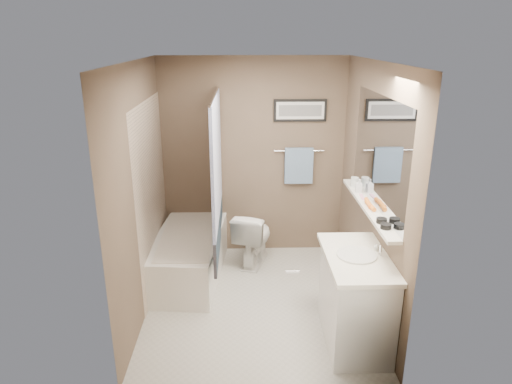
{
  "coord_description": "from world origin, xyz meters",
  "views": [
    {
      "loc": [
        -0.13,
        -4.09,
        2.61
      ],
      "look_at": [
        0.0,
        0.15,
        1.15
      ],
      "focal_mm": 32.0,
      "sensor_mm": 36.0,
      "label": 1
    }
  ],
  "objects_px": {
    "hair_brush_front": "(370,206)",
    "hair_brush_back": "(368,203)",
    "toilet": "(254,237)",
    "candle_bowl_near": "(386,226)",
    "soap_bottle": "(359,186)",
    "bathtub": "(189,255)",
    "glass_jar": "(355,182)",
    "vanity": "(355,301)",
    "candle_bowl_far": "(382,221)"
  },
  "relations": [
    {
      "from": "toilet",
      "to": "hair_brush_front",
      "type": "relative_size",
      "value": 3.02
    },
    {
      "from": "hair_brush_front",
      "to": "candle_bowl_far",
      "type": "bearing_deg",
      "value": -90.0
    },
    {
      "from": "candle_bowl_far",
      "to": "hair_brush_front",
      "type": "height_order",
      "value": "hair_brush_front"
    },
    {
      "from": "bathtub",
      "to": "toilet",
      "type": "bearing_deg",
      "value": 26.41
    },
    {
      "from": "toilet",
      "to": "vanity",
      "type": "relative_size",
      "value": 0.74
    },
    {
      "from": "soap_bottle",
      "to": "hair_brush_back",
      "type": "bearing_deg",
      "value": -90.0
    },
    {
      "from": "toilet",
      "to": "soap_bottle",
      "type": "height_order",
      "value": "soap_bottle"
    },
    {
      "from": "glass_jar",
      "to": "soap_bottle",
      "type": "distance_m",
      "value": 0.18
    },
    {
      "from": "candle_bowl_near",
      "to": "glass_jar",
      "type": "distance_m",
      "value": 1.09
    },
    {
      "from": "toilet",
      "to": "hair_brush_back",
      "type": "bearing_deg",
      "value": 153.37
    },
    {
      "from": "candle_bowl_near",
      "to": "hair_brush_front",
      "type": "distance_m",
      "value": 0.47
    },
    {
      "from": "hair_brush_front",
      "to": "vanity",
      "type": "bearing_deg",
      "value": -114.25
    },
    {
      "from": "hair_brush_front",
      "to": "toilet",
      "type": "bearing_deg",
      "value": 133.43
    },
    {
      "from": "vanity",
      "to": "candle_bowl_far",
      "type": "distance_m",
      "value": 0.76
    },
    {
      "from": "hair_brush_back",
      "to": "vanity",
      "type": "bearing_deg",
      "value": -111.09
    },
    {
      "from": "toilet",
      "to": "candle_bowl_near",
      "type": "relative_size",
      "value": 7.39
    },
    {
      "from": "vanity",
      "to": "hair_brush_front",
      "type": "relative_size",
      "value": 4.09
    },
    {
      "from": "candle_bowl_far",
      "to": "hair_brush_front",
      "type": "xyz_separation_m",
      "value": [
        0.0,
        0.35,
        0.0
      ]
    },
    {
      "from": "bathtub",
      "to": "vanity",
      "type": "distance_m",
      "value": 2.02
    },
    {
      "from": "hair_brush_back",
      "to": "soap_bottle",
      "type": "xyz_separation_m",
      "value": [
        0.0,
        0.38,
        0.05
      ]
    },
    {
      "from": "bathtub",
      "to": "hair_brush_back",
      "type": "height_order",
      "value": "hair_brush_back"
    },
    {
      "from": "bathtub",
      "to": "candle_bowl_near",
      "type": "xyz_separation_m",
      "value": [
        1.79,
        -1.28,
        0.89
      ]
    },
    {
      "from": "hair_brush_front",
      "to": "hair_brush_back",
      "type": "xyz_separation_m",
      "value": [
        0.0,
        0.07,
        0.0
      ]
    },
    {
      "from": "bathtub",
      "to": "candle_bowl_near",
      "type": "height_order",
      "value": "candle_bowl_near"
    },
    {
      "from": "candle_bowl_near",
      "to": "soap_bottle",
      "type": "distance_m",
      "value": 0.92
    },
    {
      "from": "bathtub",
      "to": "soap_bottle",
      "type": "height_order",
      "value": "soap_bottle"
    },
    {
      "from": "vanity",
      "to": "soap_bottle",
      "type": "bearing_deg",
      "value": 78.96
    },
    {
      "from": "vanity",
      "to": "hair_brush_front",
      "type": "distance_m",
      "value": 0.86
    },
    {
      "from": "bathtub",
      "to": "candle_bowl_near",
      "type": "relative_size",
      "value": 16.67
    },
    {
      "from": "hair_brush_front",
      "to": "hair_brush_back",
      "type": "distance_m",
      "value": 0.07
    },
    {
      "from": "toilet",
      "to": "hair_brush_front",
      "type": "distance_m",
      "value": 1.72
    },
    {
      "from": "candle_bowl_near",
      "to": "hair_brush_back",
      "type": "height_order",
      "value": "hair_brush_back"
    },
    {
      "from": "candle_bowl_far",
      "to": "hair_brush_back",
      "type": "distance_m",
      "value": 0.42
    },
    {
      "from": "vanity",
      "to": "candle_bowl_far",
      "type": "relative_size",
      "value": 10.0
    },
    {
      "from": "hair_brush_front",
      "to": "hair_brush_back",
      "type": "relative_size",
      "value": 1.0
    },
    {
      "from": "candle_bowl_far",
      "to": "glass_jar",
      "type": "height_order",
      "value": "glass_jar"
    },
    {
      "from": "vanity",
      "to": "candle_bowl_near",
      "type": "bearing_deg",
      "value": -17.09
    },
    {
      "from": "vanity",
      "to": "candle_bowl_far",
      "type": "bearing_deg",
      "value": 18.86
    },
    {
      "from": "toilet",
      "to": "hair_brush_back",
      "type": "height_order",
      "value": "hair_brush_back"
    },
    {
      "from": "bathtub",
      "to": "soap_bottle",
      "type": "bearing_deg",
      "value": -6.43
    },
    {
      "from": "glass_jar",
      "to": "hair_brush_front",
      "type": "bearing_deg",
      "value": -90.0
    },
    {
      "from": "hair_brush_back",
      "to": "glass_jar",
      "type": "bearing_deg",
      "value": 90.0
    },
    {
      "from": "glass_jar",
      "to": "soap_bottle",
      "type": "xyz_separation_m",
      "value": [
        0.0,
        -0.18,
        0.02
      ]
    },
    {
      "from": "glass_jar",
      "to": "bathtub",
      "type": "bearing_deg",
      "value": 173.89
    },
    {
      "from": "vanity",
      "to": "hair_brush_front",
      "type": "bearing_deg",
      "value": 66.92
    },
    {
      "from": "candle_bowl_far",
      "to": "hair_brush_front",
      "type": "distance_m",
      "value": 0.35
    },
    {
      "from": "candle_bowl_near",
      "to": "hair_brush_front",
      "type": "xyz_separation_m",
      "value": [
        0.0,
        0.47,
        0.0
      ]
    },
    {
      "from": "toilet",
      "to": "bathtub",
      "type": "bearing_deg",
      "value": 39.3
    },
    {
      "from": "vanity",
      "to": "candle_bowl_far",
      "type": "height_order",
      "value": "candle_bowl_far"
    },
    {
      "from": "toilet",
      "to": "soap_bottle",
      "type": "distance_m",
      "value": 1.5
    }
  ]
}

